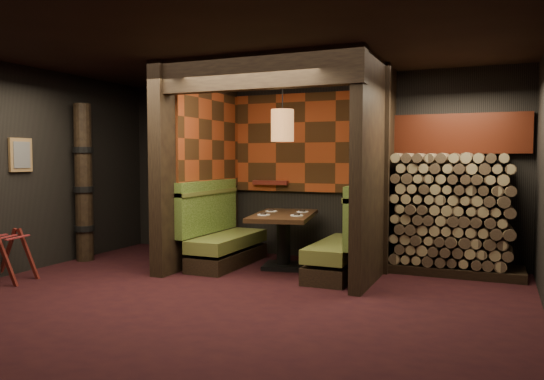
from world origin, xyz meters
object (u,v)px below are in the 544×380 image
Objects in this scene: luggage_rack at (7,254)px; totem_column at (84,184)px; booth_bench_left at (222,238)px; pendant_lamp at (282,125)px; booth_bench_right at (346,246)px; firewood_stack at (457,214)px; dining_table at (284,230)px.

totem_column reaches higher than luggage_rack.
pendant_lamp is (0.94, 0.08, 1.63)m from booth_bench_left.
totem_column is at bearing -168.28° from pendant_lamp.
luggage_rack is (-3.90, -2.03, -0.05)m from booth_bench_right.
pendant_lamp is at bearing 11.72° from totem_column.
firewood_stack is (2.31, 0.62, -1.22)m from pendant_lamp.
dining_table is at bearing 7.75° from booth_bench_left.
booth_bench_left is 0.92× the size of firewood_stack.
luggage_rack is at bearing -144.46° from pendant_lamp.
pendant_lamp is at bearing 35.54° from luggage_rack.
luggage_rack is 5.94m from firewood_stack.
totem_column is at bearing -167.38° from dining_table.
booth_bench_left is 1.89m from pendant_lamp.
totem_column is (-3.98, -0.55, 0.79)m from booth_bench_right.
pendant_lamp is 2.68m from firewood_stack.
booth_bench_left is 1.54× the size of pendant_lamp.
booth_bench_right is 1.89m from pendant_lamp.
pendant_lamp is 1.45× the size of luggage_rack.
firewood_stack is at bearing 12.17° from booth_bench_left.
booth_bench_right is 4.10m from totem_column.
booth_bench_right is 0.67× the size of totem_column.
pendant_lamp reaches higher than totem_column.
luggage_rack is at bearing -152.54° from booth_bench_right.
booth_bench_right reaches higher than luggage_rack.
booth_bench_right is 0.92× the size of firewood_stack.
booth_bench_left reaches higher than dining_table.
totem_column is (-0.08, 1.48, 0.84)m from luggage_rack.
luggage_rack is 1.70m from totem_column.
booth_bench_right is at bearing -152.65° from firewood_stack.
dining_table is 0.67× the size of totem_column.
dining_table reaches higher than luggage_rack.
firewood_stack is at bearing 27.35° from booth_bench_right.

